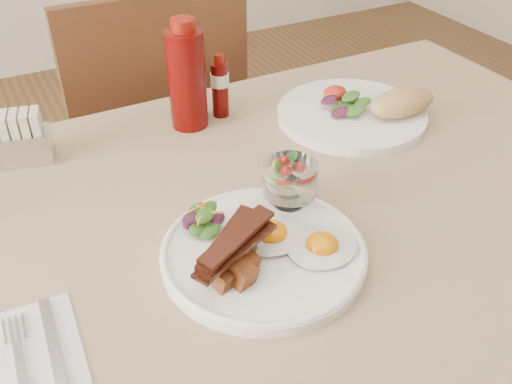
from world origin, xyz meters
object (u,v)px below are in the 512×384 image
object	(u,v)px
main_plate	(264,253)
second_plate	(363,110)
chair_far	(153,140)
ketchup_bottle	(187,78)
table	(283,254)
fruit_cup	(289,179)
hot_sauce_bottle	(220,86)
sugar_caddy	(20,141)

from	to	relation	value
main_plate	second_plate	distance (m)	0.44
chair_far	ketchup_bottle	size ratio (longest dim) A/B	4.58
table	chair_far	distance (m)	0.68
table	fruit_cup	bearing A→B (deg)	-54.40
fruit_cup	second_plate	world-z (taller)	fruit_cup
second_plate	hot_sauce_bottle	size ratio (longest dim) A/B	2.33
table	sugar_caddy	distance (m)	0.48
second_plate	ketchup_bottle	xyz separation A→B (m)	(-0.30, 0.13, 0.08)
ketchup_bottle	hot_sauce_bottle	world-z (taller)	ketchup_bottle
hot_sauce_bottle	table	bearing A→B (deg)	-97.68
second_plate	sugar_caddy	bearing A→B (deg)	165.99
chair_far	table	bearing A→B (deg)	-90.00
ketchup_bottle	hot_sauce_bottle	xyz separation A→B (m)	(0.07, 0.01, -0.04)
chair_far	second_plate	world-z (taller)	chair_far
second_plate	ketchup_bottle	size ratio (longest dim) A/B	1.42
table	chair_far	size ratio (longest dim) A/B	1.43
fruit_cup	hot_sauce_bottle	xyz separation A→B (m)	(0.04, 0.33, -0.00)
fruit_cup	table	bearing A→B (deg)	125.60
table	second_plate	distance (m)	0.35
second_plate	ketchup_bottle	distance (m)	0.34
main_plate	fruit_cup	distance (m)	0.12
table	sugar_caddy	world-z (taller)	sugar_caddy
hot_sauce_bottle	ketchup_bottle	bearing A→B (deg)	-173.81
main_plate	fruit_cup	bearing A→B (deg)	41.69
table	fruit_cup	distance (m)	0.15
ketchup_bottle	sugar_caddy	xyz separation A→B (m)	(-0.30, 0.01, -0.06)
second_plate	sugar_caddy	size ratio (longest dim) A/B	2.64
table	second_plate	bearing A→B (deg)	32.81
table	main_plate	distance (m)	0.15
table	hot_sauce_bottle	bearing A→B (deg)	82.32
table	sugar_caddy	bearing A→B (deg)	134.60
ketchup_bottle	sugar_caddy	world-z (taller)	ketchup_bottle
table	ketchup_bottle	bearing A→B (deg)	94.43
chair_far	main_plate	distance (m)	0.78
fruit_cup	second_plate	size ratio (longest dim) A/B	0.28
fruit_cup	ketchup_bottle	xyz separation A→B (m)	(-0.03, 0.32, 0.03)
table	sugar_caddy	xyz separation A→B (m)	(-0.32, 0.33, 0.13)
main_plate	sugar_caddy	size ratio (longest dim) A/B	2.56
second_plate	chair_far	bearing A→B (deg)	119.67
fruit_cup	hot_sauce_bottle	bearing A→B (deg)	83.09
second_plate	hot_sauce_bottle	xyz separation A→B (m)	(-0.23, 0.14, 0.04)
fruit_cup	second_plate	bearing A→B (deg)	33.94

